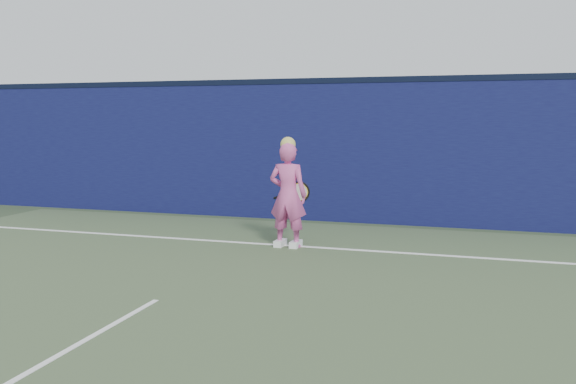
% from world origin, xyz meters
% --- Properties ---
extents(ground, '(80.00, 80.00, 0.00)m').
position_xyz_m(ground, '(0.00, 0.00, 0.00)').
color(ground, '#304128').
rests_on(ground, ground).
extents(backstop_wall, '(24.00, 0.40, 2.50)m').
position_xyz_m(backstop_wall, '(0.00, 6.50, 1.25)').
color(backstop_wall, '#0D0F3D').
rests_on(backstop_wall, ground).
extents(wall_cap, '(24.00, 0.42, 0.10)m').
position_xyz_m(wall_cap, '(0.00, 6.50, 2.55)').
color(wall_cap, black).
rests_on(wall_cap, backstop_wall).
extents(player, '(0.57, 0.38, 1.61)m').
position_xyz_m(player, '(0.51, 3.95, 0.78)').
color(player, '#CE5097').
rests_on(player, ground).
extents(racket, '(0.61, 0.16, 0.33)m').
position_xyz_m(racket, '(0.53, 4.37, 0.76)').
color(racket, black).
rests_on(racket, ground).
extents(court_lines, '(11.00, 12.04, 0.01)m').
position_xyz_m(court_lines, '(0.00, -0.33, 0.01)').
color(court_lines, white).
rests_on(court_lines, court_surface).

